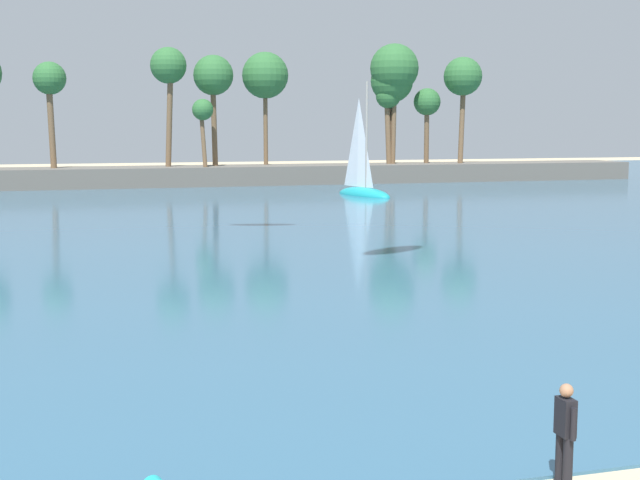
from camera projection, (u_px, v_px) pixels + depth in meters
sea at (118, 201)px, 65.42m from camera, size 220.00×109.96×0.06m
palm_headland at (147, 141)px, 80.24m from camera, size 104.06×6.61×13.38m
person_at_waterline at (565, 433)px, 13.46m from camera, size 0.21×0.55×1.67m
sailboat_mid_bay at (363, 184)px, 69.87m from camera, size 3.55×6.84×9.50m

